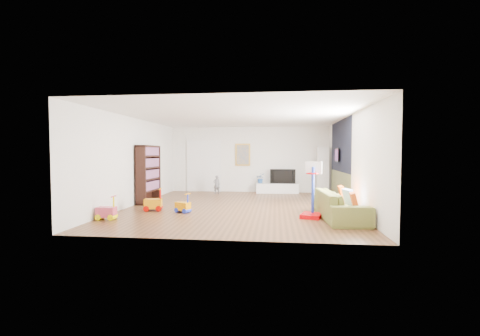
# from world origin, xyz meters

# --- Properties ---
(floor) EXTENTS (6.50, 7.50, 0.00)m
(floor) POSITION_xyz_m (0.00, 0.00, 0.00)
(floor) COLOR brown
(floor) RESTS_ON ground
(ceiling) EXTENTS (6.50, 7.50, 0.00)m
(ceiling) POSITION_xyz_m (0.00, 0.00, 2.70)
(ceiling) COLOR white
(ceiling) RESTS_ON ground
(wall_back) EXTENTS (6.50, 0.00, 2.70)m
(wall_back) POSITION_xyz_m (0.00, 3.75, 1.35)
(wall_back) COLOR silver
(wall_back) RESTS_ON ground
(wall_front) EXTENTS (6.50, 0.00, 2.70)m
(wall_front) POSITION_xyz_m (0.00, -3.75, 1.35)
(wall_front) COLOR silver
(wall_front) RESTS_ON ground
(wall_left) EXTENTS (0.00, 7.50, 2.70)m
(wall_left) POSITION_xyz_m (-3.25, 0.00, 1.35)
(wall_left) COLOR white
(wall_left) RESTS_ON ground
(wall_right) EXTENTS (0.00, 7.50, 2.70)m
(wall_right) POSITION_xyz_m (3.25, 0.00, 1.35)
(wall_right) COLOR silver
(wall_right) RESTS_ON ground
(navy_accent) EXTENTS (0.01, 3.20, 1.70)m
(navy_accent) POSITION_xyz_m (3.23, 1.40, 1.85)
(navy_accent) COLOR black
(navy_accent) RESTS_ON wall_right
(olive_wainscot) EXTENTS (0.01, 3.20, 1.00)m
(olive_wainscot) POSITION_xyz_m (3.23, 1.40, 0.50)
(olive_wainscot) COLOR brown
(olive_wainscot) RESTS_ON wall_right
(doorway) EXTENTS (1.45, 0.06, 2.10)m
(doorway) POSITION_xyz_m (-1.90, 3.71, 1.05)
(doorway) COLOR white
(doorway) RESTS_ON ground
(painting_back) EXTENTS (0.62, 0.06, 0.92)m
(painting_back) POSITION_xyz_m (-0.25, 3.71, 1.55)
(painting_back) COLOR gold
(painting_back) RESTS_ON wall_back
(artwork_right) EXTENTS (0.04, 0.56, 0.46)m
(artwork_right) POSITION_xyz_m (3.17, 1.60, 1.55)
(artwork_right) COLOR #7F3F8C
(artwork_right) RESTS_ON wall_right
(media_console) EXTENTS (1.70, 0.50, 0.39)m
(media_console) POSITION_xyz_m (1.18, 3.45, 0.20)
(media_console) COLOR white
(media_console) RESTS_ON ground
(tall_cabinet) EXTENTS (0.45, 0.45, 1.86)m
(tall_cabinet) POSITION_xyz_m (2.93, 3.23, 0.93)
(tall_cabinet) COLOR silver
(tall_cabinet) RESTS_ON ground
(bookshelf) EXTENTS (0.35, 1.28, 1.87)m
(bookshelf) POSITION_xyz_m (-3.02, 0.53, 0.93)
(bookshelf) COLOR black
(bookshelf) RESTS_ON ground
(sofa) EXTENTS (1.03, 2.36, 0.67)m
(sofa) POSITION_xyz_m (2.68, -1.46, 0.34)
(sofa) COLOR olive
(sofa) RESTS_ON ground
(basketball_hoop) EXTENTS (0.64, 0.71, 1.41)m
(basketball_hoop) POSITION_xyz_m (2.00, -1.44, 0.71)
(basketball_hoop) COLOR #C30005
(basketball_hoop) RESTS_ON ground
(ride_on_yellow) EXTENTS (0.51, 0.37, 0.63)m
(ride_on_yellow) POSITION_xyz_m (-2.30, -0.94, 0.31)
(ride_on_yellow) COLOR orange
(ride_on_yellow) RESTS_ON ground
(ride_on_orange) EXTENTS (0.46, 0.38, 0.52)m
(ride_on_orange) POSITION_xyz_m (-1.40, -1.09, 0.26)
(ride_on_orange) COLOR orange
(ride_on_orange) RESTS_ON ground
(ride_on_pink) EXTENTS (0.44, 0.29, 0.58)m
(ride_on_pink) POSITION_xyz_m (-2.98, -2.21, 0.29)
(ride_on_pink) COLOR #CB3F59
(ride_on_pink) RESTS_ON ground
(child) EXTENTS (0.32, 0.28, 0.73)m
(child) POSITION_xyz_m (-1.21, 2.94, 0.37)
(child) COLOR slate
(child) RESTS_ON ground
(tv) EXTENTS (1.01, 0.14, 0.58)m
(tv) POSITION_xyz_m (1.39, 3.47, 0.68)
(tv) COLOR black
(tv) RESTS_ON media_console
(vase_plant) EXTENTS (0.36, 0.31, 0.40)m
(vase_plant) POSITION_xyz_m (0.51, 3.47, 0.59)
(vase_plant) COLOR #225298
(vase_plant) RESTS_ON media_console
(pillow_left) EXTENTS (0.14, 0.38, 0.37)m
(pillow_left) POSITION_xyz_m (2.87, -2.09, 0.53)
(pillow_left) COLOR #BA4312
(pillow_left) RESTS_ON sofa
(pillow_center) EXTENTS (0.20, 0.41, 0.40)m
(pillow_center) POSITION_xyz_m (2.90, -1.44, 0.53)
(pillow_center) COLOR silver
(pillow_center) RESTS_ON sofa
(pillow_right) EXTENTS (0.13, 0.42, 0.42)m
(pillow_right) POSITION_xyz_m (2.87, -0.79, 0.53)
(pillow_right) COLOR #C93F06
(pillow_right) RESTS_ON sofa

